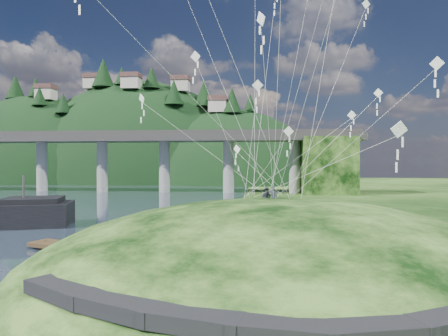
{
  "coord_description": "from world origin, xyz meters",
  "views": [
    {
      "loc": [
        6.87,
        -24.17,
        7.53
      ],
      "look_at": [
        4.0,
        6.0,
        7.0
      ],
      "focal_mm": 32.0,
      "sensor_mm": 36.0,
      "label": 1
    }
  ],
  "objects": [
    {
      "name": "ground",
      "position": [
        0.0,
        0.0,
        0.0
      ],
      "size": [
        320.0,
        320.0,
        0.0
      ],
      "primitive_type": "plane",
      "color": "black",
      "rests_on": "ground"
    },
    {
      "name": "grass_hill",
      "position": [
        8.0,
        2.0,
        -1.5
      ],
      "size": [
        36.0,
        32.0,
        13.0
      ],
      "color": "black",
      "rests_on": "ground"
    },
    {
      "name": "footpath",
      "position": [
        7.46,
        -9.74,
        2.08
      ],
      "size": [
        22.29,
        5.84,
        0.83
      ],
      "color": "black",
      "rests_on": "ground"
    },
    {
      "name": "bridge",
      "position": [
        -26.46,
        70.07,
        9.7
      ],
      "size": [
        160.0,
        11.0,
        15.0
      ],
      "color": "#2D2B2B",
      "rests_on": "ground"
    },
    {
      "name": "far_ridge",
      "position": [
        -43.58,
        122.17,
        -7.44
      ],
      "size": [
        153.0,
        70.0,
        94.5
      ],
      "color": "black",
      "rests_on": "ground"
    },
    {
      "name": "wooden_dock",
      "position": [
        -6.41,
        6.46,
        0.42
      ],
      "size": [
        13.28,
        6.75,
        0.96
      ],
      "color": "#342415",
      "rests_on": "ground"
    },
    {
      "name": "kite_flyers",
      "position": [
        7.36,
        4.17,
        5.73
      ],
      "size": [
        1.26,
        1.0,
        1.71
      ],
      "color": "#292D37",
      "rests_on": "ground"
    },
    {
      "name": "kite_swarm",
      "position": [
        7.77,
        2.89,
        17.29
      ],
      "size": [
        21.47,
        16.38,
        20.51
      ],
      "color": "white",
      "rests_on": "ground"
    }
  ]
}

